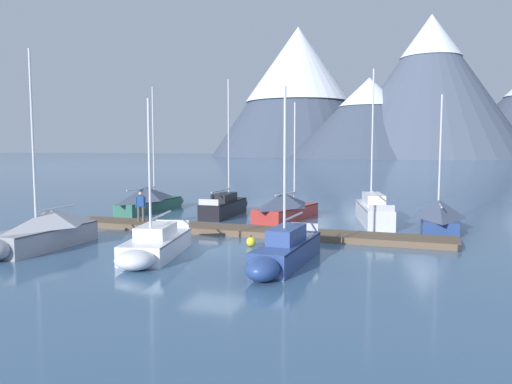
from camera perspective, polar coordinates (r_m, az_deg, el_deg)
The scene contains 16 objects.
ground_plane at distance 21.75m, azimuth -4.95°, elevation -6.62°, with size 700.00×700.00×0.00m, color #426689.
mountain_west_summit at distance 265.79m, azimuth 4.91°, elevation 12.10°, with size 91.84×91.84×68.09m.
mountain_central_massif at distance 224.90m, azimuth 13.07°, elevation 8.59°, with size 71.32×71.32×35.55m.
mountain_shoulder_ridge at distance 232.47m, azimuth 19.69°, elevation 11.67°, with size 83.75×83.75×62.58m.
dock at distance 25.39m, azimuth -1.41°, elevation -4.56°, with size 20.84×2.63×0.30m.
sailboat_nearest_berth at distance 34.85m, azimuth -12.28°, elevation -0.84°, with size 1.97×7.39×8.67m.
sailboat_second_berth at distance 23.53m, azimuth -23.80°, elevation -4.15°, with size 2.15×5.97×8.62m.
sailboat_mid_dock_port at distance 32.31m, azimuth -3.44°, elevation -1.60°, with size 1.52×6.44×8.92m.
sailboat_mid_dock_starboard at distance 20.36m, azimuth -11.86°, elevation -6.05°, with size 2.70×5.82×6.37m.
sailboat_far_berth at distance 30.38m, azimuth 3.65°, elevation -1.70°, with size 3.19×6.53×7.29m.
sailboat_outer_slip at distance 18.51m, azimuth 3.32°, elevation -6.88°, with size 1.65×6.05×6.71m.
sailboat_end_of_dock at distance 30.05m, azimuth 13.46°, elevation -2.10°, with size 2.93×7.61×9.17m.
sailboat_last_slip at distance 28.50m, azimuth 20.57°, elevation -2.54°, with size 2.01×6.56×7.33m.
person_on_dock at distance 28.17m, azimuth -13.35°, elevation -1.44°, with size 0.56×0.34×1.69m.
mooring_buoy_channel_marker at distance 25.93m, azimuth -26.78°, elevation -4.81°, with size 0.38×0.38×0.46m.
mooring_buoy_inner_mooring at distance 22.11m, azimuth -0.59°, elevation -5.84°, with size 0.43×0.43×0.51m.
Camera 1 is at (8.37, -19.58, 4.44)m, focal length 34.16 mm.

